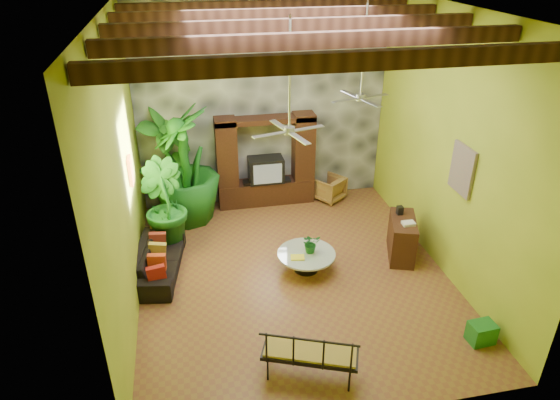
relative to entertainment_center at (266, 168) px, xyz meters
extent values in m
plane|color=brown|center=(0.00, -3.14, -0.97)|extent=(7.00, 7.00, 0.00)
cube|color=silver|center=(0.00, -3.14, 4.03)|extent=(6.00, 7.00, 0.02)
cube|color=olive|center=(0.00, 0.36, 1.53)|extent=(6.00, 0.02, 5.00)
cube|color=olive|center=(-3.00, -3.14, 1.53)|extent=(0.02, 7.00, 5.00)
cube|color=olive|center=(3.00, -3.14, 1.53)|extent=(0.02, 7.00, 5.00)
cube|color=#393B41|center=(0.00, 0.30, 1.53)|extent=(5.98, 0.10, 4.98)
cube|color=#3A1E12|center=(0.00, -5.74, 3.81)|extent=(5.95, 0.16, 0.22)
cube|color=#3A1E12|center=(0.00, -4.44, 3.81)|extent=(5.95, 0.16, 0.22)
cube|color=#3A1E12|center=(0.00, -3.14, 3.81)|extent=(5.95, 0.16, 0.22)
cube|color=#3A1E12|center=(0.00, -1.84, 3.81)|extent=(5.95, 0.16, 0.22)
cube|color=#3A1E12|center=(0.00, -0.54, 3.81)|extent=(5.95, 0.16, 0.22)
cube|color=black|center=(0.00, 0.00, -0.67)|extent=(2.40, 0.50, 0.60)
cube|color=black|center=(-0.95, 0.00, 0.33)|extent=(0.50, 0.48, 2.00)
cube|color=black|center=(0.95, 0.00, 0.33)|extent=(0.50, 0.48, 2.00)
cube|color=black|center=(0.00, 0.00, 1.23)|extent=(2.40, 0.48, 0.12)
cube|color=black|center=(0.00, -0.02, -0.05)|extent=(0.85, 0.52, 0.62)
cube|color=#8C99A8|center=(0.00, -0.29, -0.05)|extent=(0.70, 0.02, 0.50)
cylinder|color=#A3A3A8|center=(-0.20, -3.54, 3.13)|extent=(0.04, 0.04, 1.80)
cylinder|color=#A3A3A8|center=(-0.20, -3.54, 2.23)|extent=(0.18, 0.18, 0.12)
cube|color=#A3A3A8|center=(0.15, -3.44, 2.21)|extent=(0.58, 0.26, 0.01)
cube|color=#A3A3A8|center=(-0.29, -3.19, 2.21)|extent=(0.26, 0.58, 0.01)
cube|color=#A3A3A8|center=(-0.55, -3.63, 2.21)|extent=(0.58, 0.26, 0.01)
cube|color=#A3A3A8|center=(-0.11, -3.88, 2.21)|extent=(0.26, 0.58, 0.01)
cylinder|color=#A3A3A8|center=(1.60, -1.94, 3.13)|extent=(0.04, 0.04, 1.80)
cylinder|color=#A3A3A8|center=(1.60, -1.94, 2.23)|extent=(0.18, 0.18, 0.12)
cube|color=#A3A3A8|center=(1.95, -1.84, 2.21)|extent=(0.58, 0.26, 0.01)
cube|color=#A3A3A8|center=(1.51, -1.59, 2.21)|extent=(0.26, 0.58, 0.01)
cube|color=#A3A3A8|center=(1.25, -2.03, 2.21)|extent=(0.58, 0.26, 0.01)
cube|color=#A3A3A8|center=(1.69, -2.28, 2.21)|extent=(0.26, 0.58, 0.01)
cube|color=orange|center=(-2.96, -2.14, 1.13)|extent=(0.06, 0.32, 0.55)
cube|color=#296599|center=(2.96, -3.74, 1.33)|extent=(0.06, 0.70, 0.90)
imported|color=black|center=(-2.64, -2.53, -0.66)|extent=(1.12, 2.16, 0.60)
imported|color=olive|center=(1.62, -0.15, -0.65)|extent=(0.94, 0.94, 0.62)
imported|color=#206119|center=(-2.32, 0.01, 0.37)|extent=(1.68, 1.66, 2.68)
imported|color=#1A6622|center=(-2.48, -1.55, 0.02)|extent=(1.36, 1.39, 1.97)
imported|color=#19601A|center=(-1.96, -0.46, 0.42)|extent=(1.58, 1.58, 2.77)
cylinder|color=black|center=(0.29, -3.04, -0.79)|extent=(0.49, 0.49, 0.36)
cylinder|color=silver|center=(0.29, -3.04, -0.59)|extent=(1.17, 1.17, 0.04)
imported|color=#16571C|center=(0.38, -3.02, -0.37)|extent=(0.42, 0.38, 0.40)
cube|color=yellow|center=(0.07, -3.18, -0.55)|extent=(0.30, 0.24, 0.03)
cube|color=black|center=(-0.34, -5.76, -0.52)|extent=(1.52, 0.98, 0.06)
cube|color=olive|center=(-0.34, -5.76, -0.48)|extent=(1.44, 0.91, 0.06)
cube|color=black|center=(-0.34, -6.02, -0.25)|extent=(1.36, 0.57, 0.54)
cube|color=#361D11|center=(2.37, -2.94, -0.53)|extent=(0.81, 1.19, 0.87)
cube|color=#1E7224|center=(2.65, -5.61, -0.78)|extent=(0.44, 0.34, 0.37)
camera|label=1|loc=(-1.89, -11.12, 5.04)|focal=32.00mm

